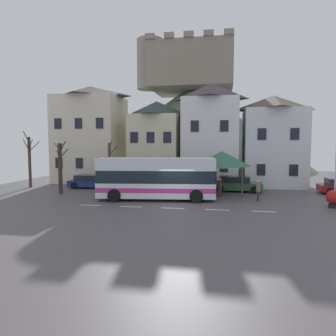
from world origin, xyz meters
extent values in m
cube|color=#504B4E|center=(0.00, 0.00, -0.03)|extent=(40.00, 60.00, 0.06)
cube|color=silver|center=(-6.00, -1.17, 0.00)|extent=(1.60, 0.20, 0.01)
cube|color=silver|center=(-3.00, -1.17, 0.00)|extent=(1.60, 0.20, 0.01)
cube|color=silver|center=(0.00, -1.17, 0.00)|extent=(1.60, 0.20, 0.01)
cube|color=silver|center=(3.00, -1.17, 0.00)|extent=(1.60, 0.20, 0.01)
cube|color=silver|center=(6.00, -1.17, 0.00)|extent=(1.60, 0.20, 0.01)
cube|color=beige|center=(-11.60, 12.06, 4.78)|extent=(6.96, 6.11, 9.56)
pyramid|color=#383639|center=(-11.60, 12.06, 10.16)|extent=(6.96, 6.11, 1.20)
cube|color=black|center=(-13.92, 8.97, 2.29)|extent=(0.80, 0.06, 1.10)
cube|color=black|center=(-11.60, 8.97, 2.29)|extent=(0.80, 0.06, 1.10)
cube|color=black|center=(-9.28, 8.97, 2.29)|extent=(0.80, 0.06, 1.10)
cube|color=black|center=(-13.92, 8.97, 6.44)|extent=(0.80, 0.06, 1.10)
cube|color=black|center=(-11.60, 8.97, 6.44)|extent=(0.80, 0.06, 1.10)
cube|color=black|center=(-9.28, 8.97, 6.44)|extent=(0.80, 0.06, 1.10)
cube|color=beige|center=(-3.91, 12.03, 3.68)|extent=(5.13, 6.06, 7.37)
pyramid|color=#2D3836|center=(-3.91, 12.03, 8.15)|extent=(5.13, 6.06, 1.56)
cube|color=black|center=(-5.62, 8.97, 1.76)|extent=(0.80, 0.06, 1.10)
cube|color=black|center=(-3.91, 8.97, 1.76)|extent=(0.80, 0.06, 1.10)
cube|color=black|center=(-2.20, 8.97, 1.76)|extent=(0.80, 0.06, 1.10)
cube|color=black|center=(-5.62, 8.97, 4.97)|extent=(0.80, 0.06, 1.10)
cube|color=black|center=(-3.91, 8.97, 4.97)|extent=(0.80, 0.06, 1.10)
cube|color=black|center=(-2.20, 8.97, 4.97)|extent=(0.80, 0.06, 1.10)
cube|color=white|center=(1.95, 12.10, 4.49)|extent=(5.68, 6.20, 8.98)
pyramid|color=#463C42|center=(1.95, 12.10, 9.84)|extent=(5.68, 6.20, 1.73)
cube|color=black|center=(0.53, 8.97, 2.15)|extent=(0.80, 0.06, 1.10)
cube|color=black|center=(3.37, 8.97, 2.15)|extent=(0.80, 0.06, 1.10)
cube|color=black|center=(0.53, 8.97, 6.05)|extent=(0.80, 0.06, 1.10)
cube|color=black|center=(3.37, 8.97, 6.05)|extent=(0.80, 0.06, 1.10)
cube|color=silver|center=(8.37, 12.36, 3.90)|extent=(5.90, 6.73, 7.80)
pyramid|color=brown|center=(8.37, 12.36, 8.55)|extent=(5.90, 6.73, 1.50)
cube|color=black|center=(6.89, 8.97, 1.86)|extent=(0.80, 0.06, 1.10)
cube|color=black|center=(9.85, 8.97, 1.86)|extent=(0.80, 0.06, 1.10)
cube|color=black|center=(6.89, 8.97, 5.26)|extent=(0.80, 0.06, 1.10)
cube|color=black|center=(9.85, 8.97, 5.26)|extent=(0.80, 0.06, 1.10)
cone|color=#546652|center=(-1.93, 32.04, 7.07)|extent=(39.48, 39.48, 14.13)
cube|color=gray|center=(-1.93, 32.04, 16.44)|extent=(13.11, 13.11, 6.87)
cylinder|color=gray|center=(-8.48, 28.77, 16.94)|extent=(4.25, 4.25, 7.87)
cube|color=gray|center=(-7.76, 25.49, 20.27)|extent=(1.46, 0.70, 0.79)
cube|color=gray|center=(-4.84, 25.49, 20.27)|extent=(1.46, 0.70, 0.79)
cube|color=gray|center=(-1.93, 25.49, 20.27)|extent=(1.46, 0.70, 0.79)
cube|color=gray|center=(0.98, 25.49, 20.27)|extent=(1.46, 0.70, 0.79)
cube|color=gray|center=(3.90, 25.49, 20.27)|extent=(1.46, 0.70, 0.79)
cube|color=white|center=(-1.80, 1.89, 0.82)|extent=(9.27, 3.63, 1.14)
cube|color=#BF338C|center=(-1.80, 1.89, 0.88)|extent=(9.30, 3.65, 0.36)
cube|color=#19232D|center=(-1.80, 1.89, 1.88)|extent=(9.17, 3.58, 0.96)
cube|color=white|center=(-1.80, 1.89, 2.81)|extent=(9.27, 3.63, 0.90)
cube|color=#19232D|center=(2.70, 2.42, 1.88)|extent=(0.31, 2.17, 0.92)
cylinder|color=black|center=(1.10, 3.49, 0.50)|extent=(1.03, 0.39, 1.00)
cylinder|color=black|center=(1.39, 1.01, 0.50)|extent=(1.03, 0.39, 1.00)
cylinder|color=black|center=(-5.00, 2.77, 0.50)|extent=(1.03, 0.39, 1.00)
cylinder|color=black|center=(-4.71, 0.30, 0.50)|extent=(1.03, 0.39, 1.00)
cylinder|color=#473D33|center=(1.57, 7.23, 1.20)|extent=(0.14, 0.14, 2.40)
cylinder|color=#473D33|center=(4.87, 7.23, 1.20)|extent=(0.14, 0.14, 2.40)
cylinder|color=#473D33|center=(1.57, 3.93, 1.20)|extent=(0.14, 0.14, 2.40)
cylinder|color=#473D33|center=(4.87, 3.93, 1.20)|extent=(0.14, 0.14, 2.40)
pyramid|color=#2C6147|center=(3.22, 5.58, 3.06)|extent=(3.60, 3.60, 1.31)
cube|color=navy|center=(-9.36, 6.93, 0.47)|extent=(4.45, 1.87, 0.58)
cube|color=#1E232D|center=(-9.58, 6.92, 1.03)|extent=(2.68, 1.61, 0.53)
cylinder|color=black|center=(-7.93, 7.80, 0.32)|extent=(0.65, 0.22, 0.64)
cylinder|color=black|center=(-7.88, 6.14, 0.32)|extent=(0.65, 0.22, 0.64)
cylinder|color=black|center=(-10.83, 7.72, 0.32)|extent=(0.65, 0.22, 0.64)
cylinder|color=black|center=(-10.78, 6.05, 0.32)|extent=(0.65, 0.22, 0.64)
cylinder|color=black|center=(12.41, 8.27, 0.32)|extent=(0.64, 0.21, 0.64)
cylinder|color=black|center=(12.37, 6.57, 0.32)|extent=(0.64, 0.21, 0.64)
cube|color=#305735|center=(4.61, 7.18, 0.51)|extent=(4.56, 2.03, 0.65)
cube|color=#1E232D|center=(4.38, 7.20, 1.11)|extent=(2.76, 1.71, 0.55)
cylinder|color=black|center=(6.12, 7.95, 0.32)|extent=(0.65, 0.23, 0.64)
cylinder|color=black|center=(6.03, 6.25, 0.32)|extent=(0.65, 0.23, 0.64)
cylinder|color=black|center=(3.18, 8.11, 0.32)|extent=(0.65, 0.23, 0.64)
cylinder|color=black|center=(3.09, 6.41, 0.32)|extent=(0.65, 0.23, 0.64)
cylinder|color=#38332D|center=(2.26, 3.92, 0.37)|extent=(0.15, 0.15, 0.75)
cylinder|color=#38332D|center=(2.32, 3.75, 0.37)|extent=(0.15, 0.15, 0.75)
cylinder|color=black|center=(2.29, 3.84, 1.01)|extent=(0.29, 0.29, 0.62)
sphere|color=#D1AD89|center=(2.29, 3.84, 1.43)|extent=(0.22, 0.22, 0.22)
cylinder|color=#38332D|center=(2.98, 4.04, 0.36)|extent=(0.17, 0.17, 0.73)
cylinder|color=#38332D|center=(3.16, 4.14, 0.36)|extent=(0.17, 0.17, 0.73)
cylinder|color=#512323|center=(3.07, 4.09, 1.01)|extent=(0.32, 0.32, 0.66)
sphere|color=tan|center=(3.07, 4.09, 1.46)|extent=(0.23, 0.23, 0.23)
cylinder|color=#2D2D38|center=(6.01, 2.68, 0.37)|extent=(0.16, 0.16, 0.74)
cylinder|color=#2D2D38|center=(5.98, 2.49, 0.37)|extent=(0.16, 0.16, 0.74)
cylinder|color=#7F6B56|center=(5.99, 2.59, 1.04)|extent=(0.31, 0.31, 0.69)
sphere|color=#D1AD89|center=(5.99, 2.59, 1.49)|extent=(0.22, 0.22, 0.22)
cube|color=#33473D|center=(2.42, 7.17, 0.45)|extent=(1.79, 0.45, 0.08)
cube|color=#33473D|center=(2.42, 7.40, 0.67)|extent=(1.79, 0.06, 0.40)
cube|color=#2D2D33|center=(1.61, 7.17, 0.23)|extent=(0.08, 0.36, 0.45)
cube|color=#2D2D33|center=(3.24, 7.17, 0.23)|extent=(0.08, 0.36, 0.45)
cylinder|color=black|center=(10.80, 0.91, 0.12)|extent=(0.57, 0.57, 0.25)
sphere|color=#B21919|center=(10.80, 0.91, 0.73)|extent=(0.96, 0.96, 0.96)
cylinder|color=#382D28|center=(-10.65, 3.23, 2.20)|extent=(0.34, 0.34, 4.40)
cylinder|color=#382D28|center=(-10.44, 3.05, 4.00)|extent=(0.53, 0.48, 0.74)
cylinder|color=#382D28|center=(-10.14, 3.00, 3.53)|extent=(1.09, 0.56, 0.84)
cylinder|color=#382D28|center=(-10.32, 3.14, 4.10)|extent=(0.75, 0.30, 0.98)
cylinder|color=#382D28|center=(-11.04, 3.48, 4.14)|extent=(0.84, 0.57, 0.64)
cylinder|color=#382D28|center=(-10.91, 3.48, 3.31)|extent=(0.61, 0.57, 0.97)
cylinder|color=#47382D|center=(-15.68, 6.47, 2.51)|extent=(0.28, 0.28, 5.01)
cylinder|color=#47382D|center=(-15.66, 6.01, 4.99)|extent=(0.14, 0.99, 1.13)
cylinder|color=#47382D|center=(-15.53, 6.12, 3.86)|extent=(0.40, 0.78, 0.89)
cylinder|color=#47382D|center=(-15.67, 5.98, 4.19)|extent=(0.09, 1.02, 1.22)
cylinder|color=#47382D|center=(-15.36, 6.12, 3.76)|extent=(0.72, 0.77, 0.80)
cylinder|color=#47382D|center=(-15.36, 6.27, 4.39)|extent=(0.74, 0.49, 0.76)
cylinder|color=#47382D|center=(-15.26, 6.68, 4.07)|extent=(0.93, 0.51, 1.02)
cylinder|color=brown|center=(-6.68, 4.73, 2.22)|extent=(0.27, 0.27, 4.43)
cylinder|color=brown|center=(-6.94, 4.94, 2.84)|extent=(0.61, 0.52, 0.84)
cylinder|color=brown|center=(-6.31, 4.67, 3.73)|extent=(0.82, 0.20, 0.90)
cylinder|color=brown|center=(-6.58, 4.33, 3.75)|extent=(0.28, 0.85, 0.69)
cylinder|color=brown|center=(-6.67, 5.08, 4.33)|extent=(0.13, 0.80, 1.05)
camera|label=1|loc=(3.33, -22.24, 4.49)|focal=33.96mm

